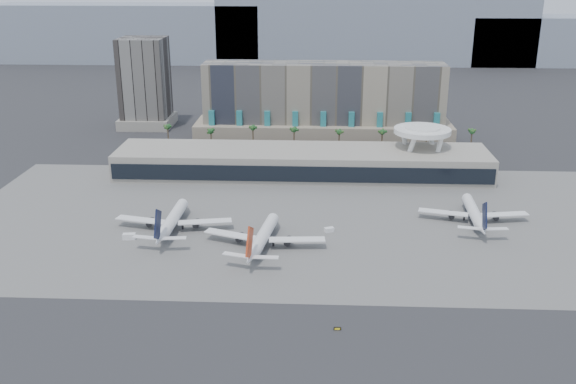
{
  "coord_description": "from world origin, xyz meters",
  "views": [
    {
      "loc": [
        6.74,
        -172.48,
        92.37
      ],
      "look_at": [
        -3.15,
        40.0,
        16.34
      ],
      "focal_mm": 40.0,
      "sensor_mm": 36.0,
      "label": 1
    }
  ],
  "objects_px": {
    "airliner_right": "(474,213)",
    "taxiway_sign": "(337,329)",
    "airliner_left": "(172,220)",
    "service_vehicle_b": "(329,230)",
    "airliner_centre": "(263,236)",
    "service_vehicle_a": "(129,236)"
  },
  "relations": [
    {
      "from": "airliner_right",
      "to": "service_vehicle_a",
      "type": "distance_m",
      "value": 127.69
    },
    {
      "from": "airliner_left",
      "to": "service_vehicle_b",
      "type": "height_order",
      "value": "airliner_left"
    },
    {
      "from": "airliner_centre",
      "to": "taxiway_sign",
      "type": "distance_m",
      "value": 58.09
    },
    {
      "from": "service_vehicle_b",
      "to": "taxiway_sign",
      "type": "relative_size",
      "value": 1.64
    },
    {
      "from": "airliner_left",
      "to": "airliner_centre",
      "type": "relative_size",
      "value": 1.01
    },
    {
      "from": "airliner_left",
      "to": "service_vehicle_a",
      "type": "distance_m",
      "value": 16.75
    },
    {
      "from": "taxiway_sign",
      "to": "airliner_right",
      "type": "bearing_deg",
      "value": 53.38
    },
    {
      "from": "airliner_centre",
      "to": "taxiway_sign",
      "type": "relative_size",
      "value": 22.08
    },
    {
      "from": "airliner_centre",
      "to": "service_vehicle_a",
      "type": "height_order",
      "value": "airliner_centre"
    },
    {
      "from": "airliner_left",
      "to": "airliner_right",
      "type": "bearing_deg",
      "value": 8.15
    },
    {
      "from": "taxiway_sign",
      "to": "service_vehicle_a",
      "type": "bearing_deg",
      "value": 139.48
    },
    {
      "from": "airliner_left",
      "to": "taxiway_sign",
      "type": "height_order",
      "value": "airliner_left"
    },
    {
      "from": "airliner_right",
      "to": "service_vehicle_b",
      "type": "relative_size",
      "value": 12.96
    },
    {
      "from": "airliner_left",
      "to": "service_vehicle_b",
      "type": "bearing_deg",
      "value": 2.04
    },
    {
      "from": "airliner_centre",
      "to": "airliner_left",
      "type": "bearing_deg",
      "value": 167.24
    },
    {
      "from": "airliner_centre",
      "to": "service_vehicle_b",
      "type": "height_order",
      "value": "airliner_centre"
    },
    {
      "from": "taxiway_sign",
      "to": "airliner_centre",
      "type": "bearing_deg",
      "value": 112.22
    },
    {
      "from": "airliner_centre",
      "to": "service_vehicle_a",
      "type": "relative_size",
      "value": 10.05
    },
    {
      "from": "airliner_left",
      "to": "airliner_right",
      "type": "height_order",
      "value": "airliner_left"
    },
    {
      "from": "airliner_left",
      "to": "service_vehicle_a",
      "type": "xyz_separation_m",
      "value": [
        -13.61,
        -9.35,
        -2.83
      ]
    },
    {
      "from": "airliner_right",
      "to": "airliner_left",
      "type": "bearing_deg",
      "value": -170.69
    },
    {
      "from": "airliner_right",
      "to": "taxiway_sign",
      "type": "height_order",
      "value": "airliner_right"
    }
  ]
}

